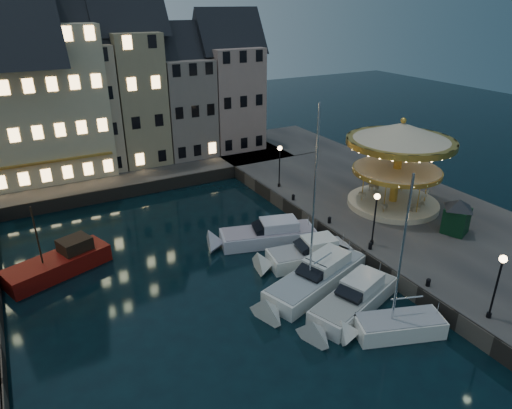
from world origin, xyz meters
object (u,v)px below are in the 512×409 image
bollard_a (428,282)px  bollard_d (293,197)px  streetlamp_b (375,212)px  bollard_c (329,220)px  streetlamp_c (280,160)px  streetlamp_a (498,278)px  motorboat_a (390,327)px  red_fishing_boat (60,264)px  streetlamp_d (414,161)px  motorboat_b (351,303)px  ticket_kiosk (458,211)px  bollard_b (370,245)px  motorboat_e (263,236)px  motorboat_d (304,256)px  motorboat_c (314,279)px  carousel (400,149)px

bollard_a → bollard_d: (0.00, 16.00, 0.00)m
streetlamp_b → bollard_c: 5.14m
streetlamp_b → bollard_a: (-0.60, -6.00, -2.41)m
streetlamp_c → streetlamp_a: bearing=-90.0°
bollard_a → motorboat_a: (-4.36, -1.24, -1.07)m
bollard_c → red_fishing_boat: (-20.55, 5.00, -0.91)m
bollard_c → streetlamp_d: bearing=11.9°
bollard_d → motorboat_b: 15.19m
streetlamp_c → motorboat_b: size_ratio=0.51×
motorboat_a → ticket_kiosk: motorboat_a is taller
bollard_d → ticket_kiosk: (7.68, -11.70, 1.63)m
streetlamp_c → bollard_c: bearing=-93.8°
streetlamp_c → bollard_b: 14.22m
streetlamp_b → ticket_kiosk: streetlamp_b is taller
streetlamp_b → motorboat_e: (-5.95, 6.23, -3.37)m
streetlamp_d → bollard_c: 12.40m
bollard_d → motorboat_e: size_ratio=0.06×
motorboat_d → streetlamp_b: bearing=-22.4°
bollard_b → motorboat_c: bearing=-174.0°
motorboat_d → motorboat_c: bearing=-113.0°
motorboat_d → red_fishing_boat: bearing=155.3°
streetlamp_b → carousel: size_ratio=0.45×
bollard_d → red_fishing_boat: bearing=-178.6°
streetlamp_b → motorboat_a: motorboat_a is taller
streetlamp_d → motorboat_d: bearing=-162.6°
bollard_b → bollard_d: size_ratio=1.00×
motorboat_a → streetlamp_a: bearing=-29.1°
streetlamp_d → bollard_c: bearing=-168.1°
bollard_d → motorboat_d: 9.11m
motorboat_e → ticket_kiosk: ticket_kiosk is taller
bollard_c → motorboat_d: bearing=-148.9°
motorboat_c → motorboat_b: bearing=-80.3°
motorboat_c → streetlamp_a: bearing=-55.7°
streetlamp_d → motorboat_d: 17.20m
streetlamp_b → streetlamp_d: same height
bollard_b → red_fishing_boat: 22.87m
motorboat_e → bollard_d: bearing=35.2°
motorboat_d → ticket_kiosk: size_ratio=2.29×
bollard_a → motorboat_a: 4.66m
motorboat_c → red_fishing_boat: (-15.06, 10.58, 0.01)m
bollard_c → motorboat_b: size_ratio=0.07×
motorboat_a → motorboat_d: (0.17, 9.21, 0.10)m
streetlamp_d → ticket_kiosk: 9.70m
red_fishing_boat → ticket_kiosk: red_fishing_boat is taller
streetlamp_c → red_fishing_boat: bearing=-169.3°
bollard_a → bollard_d: size_ratio=1.00×
streetlamp_b → ticket_kiosk: bearing=-13.5°
motorboat_d → bollard_c: bearing=31.1°
bollard_c → ticket_kiosk: 10.00m
streetlamp_c → motorboat_d: streetlamp_c is taller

